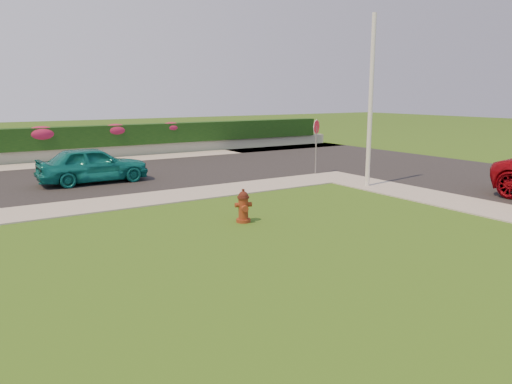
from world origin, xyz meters
TOP-DOWN VIEW (x-y plane):
  - ground at (0.00, 0.00)m, footprint 120.00×120.00m
  - curb_corner at (7.00, 9.00)m, footprint 2.00×2.00m
  - sidewalk_beyond at (-1.00, 19.00)m, footprint 34.00×2.00m
  - retaining_wall at (-1.00, 20.50)m, footprint 34.00×0.40m
  - hedge at (-1.00, 20.60)m, footprint 32.00×0.90m
  - fire_hydrant at (0.13, 4.87)m, footprint 0.47×0.44m
  - sedan_teal at (-1.65, 12.88)m, footprint 4.04×1.64m
  - utility_pole at (6.63, 6.79)m, footprint 0.16×0.16m
  - stop_sign at (6.79, 9.97)m, footprint 0.57×0.30m
  - flower_clump_d at (-2.09, 20.50)m, footprint 1.53×0.98m
  - flower_clump_e at (1.63, 20.50)m, footprint 1.37×0.88m
  - flower_clump_f at (4.83, 20.50)m, footprint 1.21×0.78m

SIDE VIEW (x-z plane):
  - ground at x=0.00m, z-range 0.00..0.00m
  - curb_corner at x=7.00m, z-range 0.00..0.04m
  - sidewalk_beyond at x=-1.00m, z-range 0.00..0.04m
  - retaining_wall at x=-1.00m, z-range 0.00..0.60m
  - fire_hydrant at x=0.13m, z-range -0.02..0.87m
  - sedan_teal at x=-1.65m, z-range 0.04..1.41m
  - hedge at x=-1.00m, z-range 0.60..1.70m
  - flower_clump_d at x=-2.09m, z-range 1.01..1.78m
  - flower_clump_e at x=1.63m, z-range 1.08..1.77m
  - flower_clump_f at x=4.83m, z-range 1.16..1.76m
  - stop_sign at x=6.79m, z-range 0.54..2.86m
  - utility_pole at x=6.63m, z-range 0.00..6.11m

